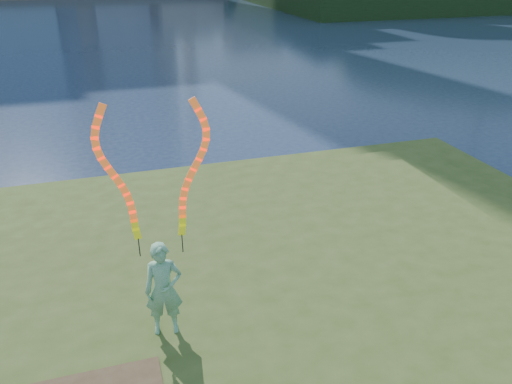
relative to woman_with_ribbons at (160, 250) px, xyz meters
name	(u,v)px	position (x,y,z in m)	size (l,w,h in m)	color
ground	(183,319)	(0.38, 1.12, -2.23)	(320.00, 320.00, 0.00)	#1B2844
woman_with_ribbons	(160,250)	(0.00, 0.00, 0.00)	(2.00, 0.44, 3.93)	#137030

